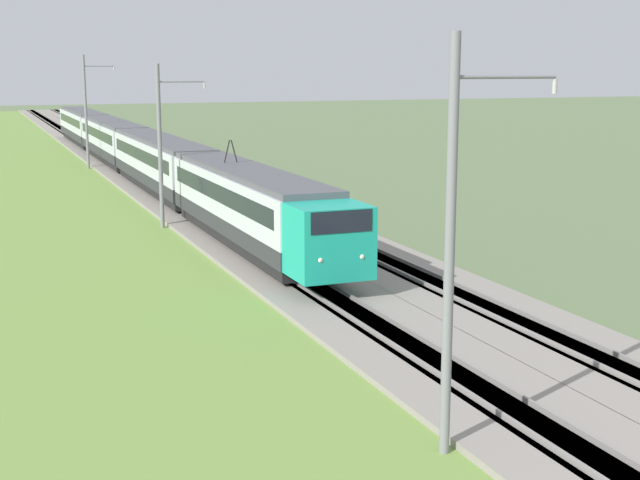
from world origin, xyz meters
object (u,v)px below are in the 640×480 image
object	(u,v)px
passenger_train	(133,148)
catenary_mast_near	(452,247)
catenary_mast_far	(87,111)
catenary_mast_mid	(161,145)

from	to	relation	value
passenger_train	catenary_mast_near	distance (m)	52.19
passenger_train	catenary_mast_far	bearing A→B (deg)	-160.24
catenary_mast_near	catenary_mast_far	bearing A→B (deg)	0.00
catenary_mast_mid	catenary_mast_far	size ratio (longest dim) A/B	0.91
catenary_mast_far	passenger_train	bearing A→B (deg)	-160.24
passenger_train	catenary_mast_near	world-z (taller)	catenary_mast_near
catenary_mast_near	catenary_mast_far	size ratio (longest dim) A/B	0.97
catenary_mast_near	catenary_mast_mid	xyz separation A→B (m)	(29.45, -0.00, -0.26)
passenger_train	catenary_mast_far	xyz separation A→B (m)	(6.82, 2.45, 2.50)
passenger_train	catenary_mast_near	xyz separation A→B (m)	(-52.08, 2.45, 2.36)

